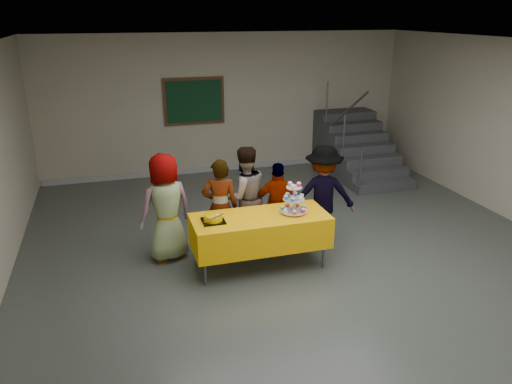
# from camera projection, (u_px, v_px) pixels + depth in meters

# --- Properties ---
(room_shell) EXTENTS (10.00, 10.04, 3.02)m
(room_shell) POSITION_uv_depth(u_px,v_px,m) (320.00, 121.00, 6.15)
(room_shell) COLOR #4C514C
(room_shell) RESTS_ON ground
(bake_table) EXTENTS (1.88, 0.78, 0.77)m
(bake_table) POSITION_uv_depth(u_px,v_px,m) (260.00, 230.00, 6.89)
(bake_table) COLOR #595960
(bake_table) RESTS_ON ground
(cupcake_stand) EXTENTS (0.38, 0.38, 0.44)m
(cupcake_stand) POSITION_uv_depth(u_px,v_px,m) (294.00, 201.00, 6.87)
(cupcake_stand) COLOR silver
(cupcake_stand) RESTS_ON bake_table
(bear_cake) EXTENTS (0.32, 0.36, 0.12)m
(bear_cake) POSITION_uv_depth(u_px,v_px,m) (213.00, 217.00, 6.62)
(bear_cake) COLOR black
(bear_cake) RESTS_ON bake_table
(schoolchild_a) EXTENTS (0.89, 0.72, 1.57)m
(schoolchild_a) POSITION_uv_depth(u_px,v_px,m) (166.00, 207.00, 7.07)
(schoolchild_a) COLOR slate
(schoolchild_a) RESTS_ON ground
(schoolchild_b) EXTENTS (0.59, 0.45, 1.45)m
(schoolchild_b) POSITION_uv_depth(u_px,v_px,m) (220.00, 207.00, 7.25)
(schoolchild_b) COLOR slate
(schoolchild_b) RESTS_ON ground
(schoolchild_c) EXTENTS (0.83, 0.69, 1.55)m
(schoolchild_c) POSITION_uv_depth(u_px,v_px,m) (244.00, 196.00, 7.52)
(schoolchild_c) COLOR slate
(schoolchild_c) RESTS_ON ground
(schoolchild_d) EXTENTS (0.84, 0.54, 1.33)m
(schoolchild_d) POSITION_uv_depth(u_px,v_px,m) (278.00, 205.00, 7.47)
(schoolchild_d) COLOR slate
(schoolchild_d) RESTS_ON ground
(schoolchild_e) EXTENTS (1.12, 0.84, 1.54)m
(schoolchild_e) POSITION_uv_depth(u_px,v_px,m) (323.00, 195.00, 7.61)
(schoolchild_e) COLOR slate
(schoolchild_e) RESTS_ON ground
(staircase) EXTENTS (1.30, 2.40, 2.04)m
(staircase) POSITION_uv_depth(u_px,v_px,m) (354.00, 150.00, 11.14)
(staircase) COLOR #424447
(staircase) RESTS_ON ground
(noticeboard) EXTENTS (1.30, 0.05, 1.00)m
(noticeboard) POSITION_uv_depth(u_px,v_px,m) (194.00, 101.00, 10.59)
(noticeboard) COLOR #472B16
(noticeboard) RESTS_ON ground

